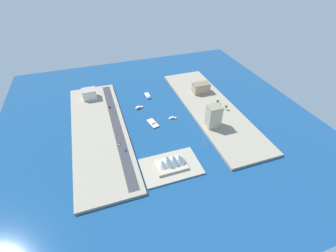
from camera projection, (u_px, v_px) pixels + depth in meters
The scene contains 20 objects.
ground_plane at pixel (158, 119), 337.25m from camera, with size 440.00×440.00×0.00m, color navy.
quay_west at pixel (211, 108), 357.43m from camera, with size 70.00×240.00×3.46m, color #9E937F.
quay_east at pixel (99, 130), 314.94m from camera, with size 70.00×240.00×3.46m, color #9E937F.
peninsula_point at pixel (171, 167), 264.64m from camera, with size 65.94×43.62×2.00m, color #A89E89.
road_strip at pixel (116, 125), 319.81m from camera, with size 11.61×228.00×0.15m, color #38383D.
catamaran_blue at pixel (148, 96), 385.57m from camera, with size 8.15×20.87×3.98m.
yacht_sleek_gray at pixel (172, 118), 337.10m from camera, with size 12.87×4.58×3.30m.
tugboat_red at pixel (139, 108), 357.62m from camera, with size 13.83×7.36×4.03m.
barge_flat_brown at pixel (153, 123), 328.05m from camera, with size 14.47×23.89×3.52m.
apartment_midrise_tan at pixel (201, 88), 385.83m from camera, with size 28.04×16.19×15.85m.
office_block_beige at pixel (213, 116), 310.25m from camera, with size 18.78×15.43×30.94m.
hotel_broad_white at pixel (89, 94), 371.52m from camera, with size 21.71×18.55×15.15m.
taxi_yellow_cab at pixel (116, 134), 304.48m from camera, with size 2.01×4.57×1.54m.
van_white at pixel (119, 143), 289.89m from camera, with size 2.12×4.72×1.72m.
sedan_silver at pixel (115, 111), 344.72m from camera, with size 1.82×5.03×1.42m.
suv_black at pixel (110, 107), 354.04m from camera, with size 2.09×4.88×1.71m.
hatchback_blue at pixel (125, 150), 280.93m from camera, with size 2.10×4.92×1.64m.
traffic_light_waterfront at pixel (116, 106), 350.33m from camera, with size 0.36×0.36×6.50m.
opera_landmark at pixel (171, 161), 259.47m from camera, with size 34.88×23.42×19.10m.
park_tree_cluster at pixel (221, 104), 353.33m from camera, with size 10.24×21.83×7.73m.
Camera 1 is at (74.59, 260.74, 201.20)m, focal length 24.99 mm.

